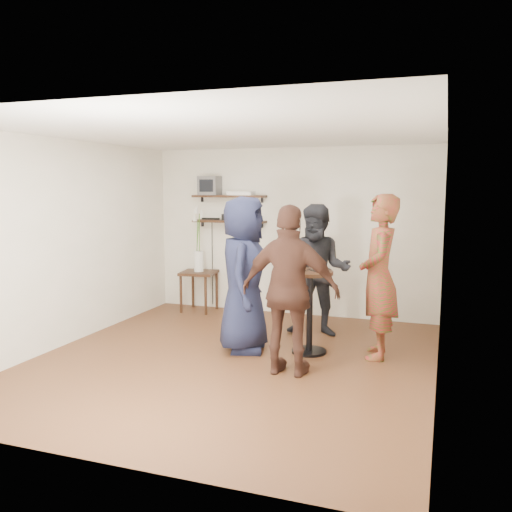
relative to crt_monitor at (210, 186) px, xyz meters
The scene contains 18 objects.
room 2.81m from the crt_monitor, 60.80° to the right, with size 4.58×5.08×2.68m.
shelf_upper 0.37m from the crt_monitor, ahead, with size 1.20×0.25×0.04m, color black.
shelf_lower 0.66m from the crt_monitor, ahead, with size 1.20×0.25×0.04m, color black.
crt_monitor is the anchor object (origin of this frame).
dvd_deck 0.55m from the crt_monitor, ahead, with size 0.40×0.24×0.06m, color silver.
radio 0.60m from the crt_monitor, ahead, with size 0.22×0.10×0.10m, color black.
power_strip 0.54m from the crt_monitor, 112.17° to the left, with size 0.30×0.05×0.03m, color black.
side_table 1.50m from the crt_monitor, 119.95° to the right, with size 0.61×0.61×0.65m.
vase_lilies 1.06m from the crt_monitor, 120.04° to the right, with size 0.20×0.21×1.07m.
drinks_table 3.07m from the crt_monitor, 40.41° to the right, with size 0.55×0.55×1.01m.
wine_glass_fl 2.86m from the crt_monitor, 41.74° to the right, with size 0.07×0.07×0.20m.
wine_glass_fr 2.97m from the crt_monitor, 40.07° to the right, with size 0.06×0.06×0.19m.
wine_glass_bl 2.82m from the crt_monitor, 39.64° to the right, with size 0.07×0.07×0.20m.
wine_glass_br 2.89m from the crt_monitor, 39.73° to the right, with size 0.07×0.07×0.21m.
person_plaid 3.50m from the crt_monitor, 30.00° to the right, with size 0.70×0.46×1.92m, color red.
person_dark 2.51m from the crt_monitor, 25.91° to the right, with size 0.86×0.67×1.78m, color black.
person_navy 2.58m from the crt_monitor, 56.18° to the right, with size 0.92×0.60×1.89m, color #161A33.
person_brown 3.50m from the crt_monitor, 51.27° to the right, with size 1.07×0.44×1.82m, color #3F231B.
Camera 1 is at (2.28, -5.64, 2.01)m, focal length 38.00 mm.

